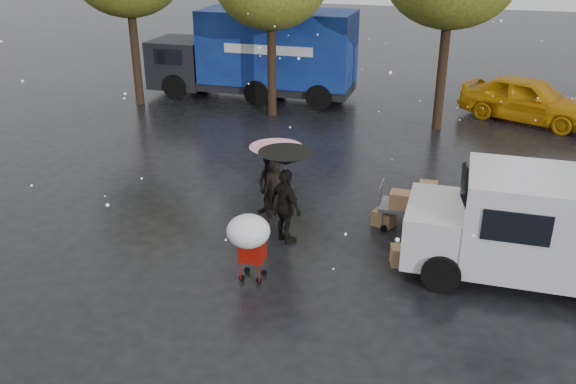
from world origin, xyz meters
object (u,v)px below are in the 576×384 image
(person_black, at_px, (286,206))
(vendor_cart, at_px, (417,201))
(person_pink, at_px, (276,193))
(shopping_cart, at_px, (249,234))
(white_van, at_px, (544,227))
(yellow_taxi, at_px, (528,99))
(blue_truck, at_px, (258,54))

(person_black, xyz_separation_m, vendor_cart, (2.72, 1.40, -0.14))
(person_pink, bearing_deg, shopping_cart, -109.76)
(person_pink, bearing_deg, white_van, -32.96)
(person_pink, distance_m, yellow_taxi, 12.19)
(person_pink, distance_m, white_van, 5.73)
(person_black, xyz_separation_m, blue_truck, (-4.62, 11.64, 0.89))
(person_pink, relative_size, person_black, 0.96)
(person_black, bearing_deg, shopping_cart, 122.27)
(white_van, xyz_separation_m, yellow_taxi, (0.46, 11.33, -0.36))
(blue_truck, bearing_deg, yellow_taxi, -2.37)
(white_van, height_order, blue_truck, blue_truck)
(person_black, height_order, vendor_cart, person_black)
(yellow_taxi, bearing_deg, white_van, -158.23)
(shopping_cart, bearing_deg, person_black, 83.89)
(shopping_cart, xyz_separation_m, yellow_taxi, (5.90, 13.04, -0.26))
(person_black, relative_size, vendor_cart, 1.14)
(person_pink, distance_m, vendor_cart, 3.23)
(person_black, distance_m, yellow_taxi, 12.58)
(vendor_cart, height_order, shopping_cart, shopping_cart)
(vendor_cart, relative_size, shopping_cart, 1.04)
(white_van, bearing_deg, shopping_cart, -162.55)
(shopping_cart, distance_m, blue_truck, 14.19)
(vendor_cart, height_order, white_van, white_van)
(yellow_taxi, bearing_deg, person_pink, 173.93)
(person_black, relative_size, shopping_cart, 1.18)
(white_van, relative_size, blue_truck, 0.59)
(person_black, bearing_deg, white_van, -142.90)
(person_pink, distance_m, shopping_cart, 2.52)
(vendor_cart, bearing_deg, yellow_taxi, 73.06)
(vendor_cart, distance_m, blue_truck, 12.64)
(person_pink, relative_size, shopping_cart, 1.14)
(blue_truck, distance_m, yellow_taxi, 10.38)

